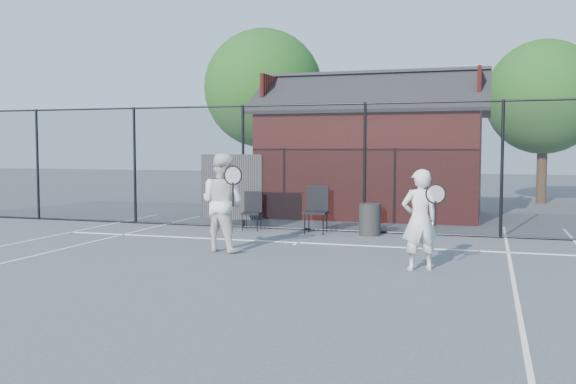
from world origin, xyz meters
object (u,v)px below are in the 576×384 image
(chair_left, at_px, (252,212))
(chair_right, at_px, (316,210))
(waste_bin, at_px, (370,219))
(player_front, at_px, (420,220))
(clubhouse, at_px, (373,160))
(player_back, at_px, (222,202))

(chair_left, relative_size, chair_right, 0.84)
(waste_bin, bearing_deg, chair_right, -176.03)
(player_front, bearing_deg, chair_right, 126.03)
(clubhouse, distance_m, chair_right, 4.64)
(player_back, bearing_deg, chair_left, 100.35)
(player_front, height_order, chair_left, player_front)
(clubhouse, relative_size, chair_left, 7.26)
(chair_right, xyz_separation_m, waste_bin, (1.23, 0.09, -0.18))
(clubhouse, height_order, chair_left, clubhouse)
(chair_left, bearing_deg, waste_bin, -6.62)
(clubhouse, relative_size, waste_bin, 9.09)
(chair_left, bearing_deg, chair_right, -9.68)
(player_back, relative_size, chair_left, 2.08)
(player_back, bearing_deg, waste_bin, 53.15)
(chair_left, relative_size, waste_bin, 1.25)
(chair_right, bearing_deg, chair_left, 173.93)
(player_front, relative_size, chair_right, 1.53)
(player_front, height_order, chair_right, player_front)
(clubhouse, xyz_separation_m, chair_left, (-2.13, -4.40, -1.16))
(clubhouse, height_order, chair_right, clubhouse)
(player_back, height_order, chair_left, player_back)
(player_front, bearing_deg, waste_bin, 111.25)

